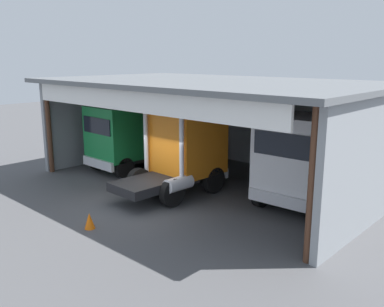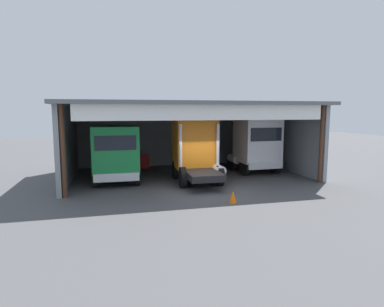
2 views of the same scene
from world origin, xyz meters
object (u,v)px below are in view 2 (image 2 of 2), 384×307
(tool_cart, at_px, (143,161))
(traffic_cone, at_px, (233,197))
(truck_orange_center_bay, at_px, (195,148))
(truck_white_center_right_bay, at_px, (256,145))
(truck_green_right_bay, at_px, (116,154))
(oil_drum, at_px, (202,160))

(tool_cart, height_order, traffic_cone, tool_cart)
(truck_orange_center_bay, height_order, truck_white_center_right_bay, truck_orange_center_bay)
(truck_green_right_bay, xyz_separation_m, traffic_cone, (5.12, -5.36, -1.48))
(truck_orange_center_bay, xyz_separation_m, tool_cart, (-2.64, 5.29, -1.51))
(traffic_cone, bearing_deg, oil_drum, 81.93)
(truck_white_center_right_bay, distance_m, tool_cart, 8.33)
(truck_orange_center_bay, relative_size, tool_cart, 5.05)
(truck_white_center_right_bay, xyz_separation_m, tool_cart, (-7.23, 3.89, -1.42))
(truck_orange_center_bay, xyz_separation_m, traffic_cone, (0.46, -5.10, -1.73))
(oil_drum, relative_size, traffic_cone, 1.59)
(truck_orange_center_bay, bearing_deg, tool_cart, 118.40)
(truck_green_right_bay, bearing_deg, traffic_cone, 134.62)
(truck_green_right_bay, relative_size, tool_cart, 4.58)
(truck_green_right_bay, relative_size, truck_white_center_right_bay, 1.07)
(traffic_cone, bearing_deg, truck_orange_center_bay, 95.14)
(traffic_cone, bearing_deg, truck_green_right_bay, 133.67)
(truck_green_right_bay, bearing_deg, tool_cart, -110.96)
(tool_cart, bearing_deg, truck_white_center_right_bay, -28.26)
(truck_orange_center_bay, relative_size, oil_drum, 5.66)
(truck_green_right_bay, xyz_separation_m, truck_white_center_right_bay, (9.25, 1.14, 0.16))
(oil_drum, distance_m, traffic_cone, 10.45)
(truck_orange_center_bay, distance_m, tool_cart, 6.10)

